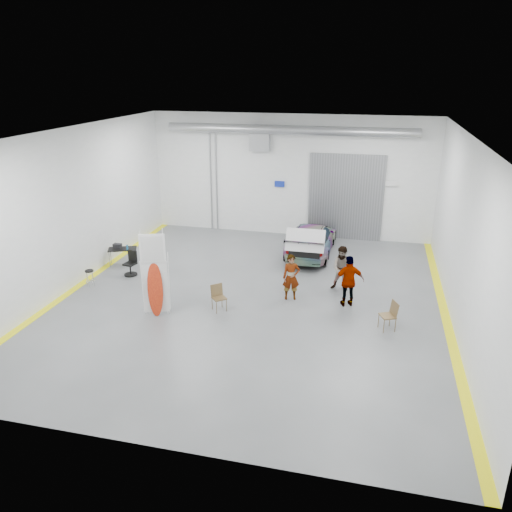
% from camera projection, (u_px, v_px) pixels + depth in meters
% --- Properties ---
extents(ground, '(16.00, 16.00, 0.00)m').
position_uv_depth(ground, '(251.00, 299.00, 18.44)').
color(ground, '#5A5D61').
rests_on(ground, ground).
extents(room_shell, '(14.02, 16.18, 6.01)m').
position_uv_depth(room_shell, '(271.00, 178.00, 18.98)').
color(room_shell, silver).
rests_on(room_shell, ground).
extents(sedan_car, '(2.03, 4.83, 1.39)m').
position_uv_depth(sedan_car, '(311.00, 239.00, 22.76)').
color(sedan_car, silver).
rests_on(sedan_car, ground).
extents(person_a, '(0.71, 0.56, 1.73)m').
position_uv_depth(person_a, '(291.00, 277.00, 18.16)').
color(person_a, '#916D4F').
rests_on(person_a, ground).
extents(person_b, '(0.91, 0.72, 1.76)m').
position_uv_depth(person_b, '(343.00, 268.00, 18.91)').
color(person_b, '#486984').
rests_on(person_b, ground).
extents(person_c, '(1.18, 0.79, 1.89)m').
position_uv_depth(person_c, '(349.00, 281.00, 17.62)').
color(person_c, '#A25736').
rests_on(person_c, ground).
extents(surfboard_display, '(0.85, 0.43, 3.11)m').
position_uv_depth(surfboard_display, '(153.00, 281.00, 16.81)').
color(surfboard_display, white).
rests_on(surfboard_display, ground).
extents(folding_chair_near, '(0.61, 0.69, 0.93)m').
position_uv_depth(folding_chair_near, '(219.00, 303.00, 17.48)').
color(folding_chair_near, brown).
rests_on(folding_chair_near, ground).
extents(folding_chair_far, '(0.60, 0.75, 0.98)m').
position_uv_depth(folding_chair_far, '(387.00, 321.00, 16.17)').
color(folding_chair_far, brown).
rests_on(folding_chair_far, ground).
extents(shop_stool, '(0.34, 0.34, 0.67)m').
position_uv_depth(shop_stool, '(90.00, 278.00, 19.39)').
color(shop_stool, black).
rests_on(shop_stool, ground).
extents(work_table, '(1.32, 1.01, 0.97)m').
position_uv_depth(work_table, '(121.00, 248.00, 21.42)').
color(work_table, gray).
rests_on(work_table, ground).
extents(office_chair, '(0.54, 0.55, 1.01)m').
position_uv_depth(office_chair, '(131.00, 265.00, 20.47)').
color(office_chair, black).
rests_on(office_chair, ground).
extents(trunk_lid, '(1.62, 0.99, 0.04)m').
position_uv_depth(trunk_lid, '(305.00, 239.00, 20.55)').
color(trunk_lid, silver).
rests_on(trunk_lid, sedan_car).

